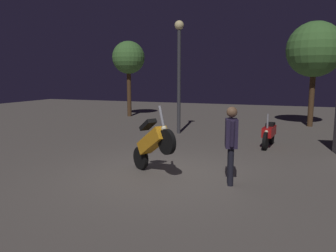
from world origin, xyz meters
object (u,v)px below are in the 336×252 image
motorcycle_orange_foreground (153,143)px  streetlamp_near (179,62)px  person_rider_beside (231,139)px  motorcycle_red_parked_left (269,133)px

motorcycle_orange_foreground → streetlamp_near: size_ratio=0.37×
person_rider_beside → streetlamp_near: bearing=-76.0°
motorcycle_orange_foreground → streetlamp_near: streetlamp_near is taller
motorcycle_red_parked_left → person_rider_beside: bearing=-0.4°
motorcycle_orange_foreground → motorcycle_red_parked_left: (2.33, 4.12, -0.31)m
person_rider_beside → streetlamp_near: 6.61m
motorcycle_orange_foreground → person_rider_beside: (1.81, -0.09, 0.24)m
person_rider_beside → streetlamp_near: size_ratio=0.38×
motorcycle_orange_foreground → motorcycle_red_parked_left: 4.74m
person_rider_beside → motorcycle_orange_foreground: bearing=-17.4°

